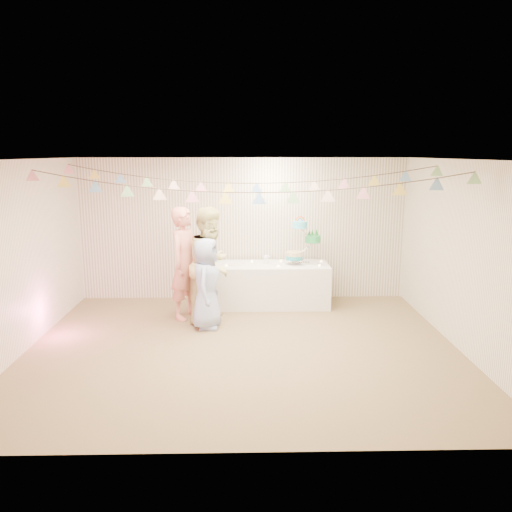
{
  "coord_description": "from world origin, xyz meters",
  "views": [
    {
      "loc": [
        0.03,
        -6.59,
        2.69
      ],
      "look_at": [
        0.2,
        0.8,
        1.15
      ],
      "focal_mm": 35.0,
      "sensor_mm": 36.0,
      "label": 1
    }
  ],
  "objects_px": {
    "cake_stand": "(303,242)",
    "table": "(272,285)",
    "person_adult_a": "(186,263)",
    "person_child": "(206,284)",
    "person_adult_b": "(211,265)"
  },
  "relations": [
    {
      "from": "person_adult_b",
      "to": "person_child",
      "type": "distance_m",
      "value": 0.42
    },
    {
      "from": "table",
      "to": "person_adult_a",
      "type": "distance_m",
      "value": 1.67
    },
    {
      "from": "person_adult_a",
      "to": "person_adult_b",
      "type": "distance_m",
      "value": 0.45
    },
    {
      "from": "table",
      "to": "person_adult_a",
      "type": "xyz_separation_m",
      "value": [
        -1.45,
        -0.64,
        0.54
      ]
    },
    {
      "from": "person_adult_a",
      "to": "person_child",
      "type": "bearing_deg",
      "value": -116.92
    },
    {
      "from": "table",
      "to": "person_child",
      "type": "height_order",
      "value": "person_child"
    },
    {
      "from": "person_child",
      "to": "person_adult_b",
      "type": "bearing_deg",
      "value": -1.07
    },
    {
      "from": "table",
      "to": "cake_stand",
      "type": "relative_size",
      "value": 2.55
    },
    {
      "from": "person_adult_b",
      "to": "cake_stand",
      "type": "bearing_deg",
      "value": -38.44
    },
    {
      "from": "cake_stand",
      "to": "person_child",
      "type": "height_order",
      "value": "cake_stand"
    },
    {
      "from": "cake_stand",
      "to": "person_child",
      "type": "xyz_separation_m",
      "value": [
        -1.62,
        -1.2,
        -0.43
      ]
    },
    {
      "from": "cake_stand",
      "to": "table",
      "type": "bearing_deg",
      "value": -174.81
    },
    {
      "from": "cake_stand",
      "to": "person_child",
      "type": "bearing_deg",
      "value": -143.54
    },
    {
      "from": "person_adult_a",
      "to": "person_child",
      "type": "height_order",
      "value": "person_adult_a"
    },
    {
      "from": "table",
      "to": "cake_stand",
      "type": "distance_m",
      "value": 0.95
    }
  ]
}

